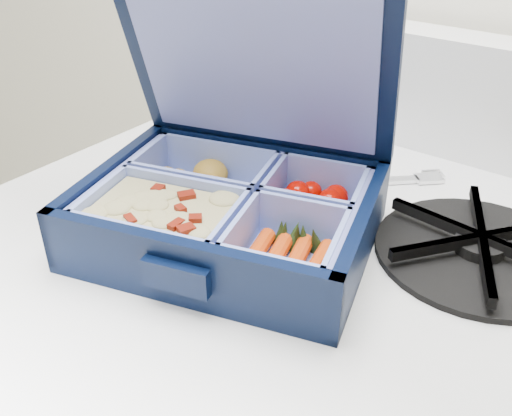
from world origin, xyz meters
The scene contains 4 objects.
bento_box centered at (-0.63, 1.66, 0.86)m, with size 0.24×0.19×0.06m, color black, non-canonical shape.
burner_grate centered at (-0.45, 1.77, 0.84)m, with size 0.17×0.17×0.02m, color black.
burner_grate_rear centered at (-0.73, 1.81, 0.84)m, with size 0.15×0.15×0.02m, color black.
fork centered at (-0.59, 1.81, 0.83)m, with size 0.02×0.17×0.01m, color silver, non-canonical shape.
Camera 1 is at (-0.36, 1.34, 1.11)m, focal length 40.00 mm.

